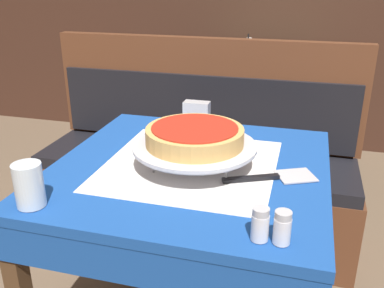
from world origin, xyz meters
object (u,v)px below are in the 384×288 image
at_px(dining_table_rear, 260,76).
at_px(water_glass_near, 29,185).
at_px(condiment_caddy, 247,54).
at_px(booth_bench, 196,180).
at_px(pepper_shaker, 282,228).
at_px(napkin_holder, 197,113).
at_px(dining_table_front, 190,191).
at_px(deep_dish_pizza, 195,136).
at_px(pizza_pan_stand, 195,147).
at_px(salt_shaker, 260,224).
at_px(pizza_server, 273,177).

xyz_separation_m(dining_table_rear, water_glass_near, (-0.34, -2.04, 0.15)).
distance_m(water_glass_near, condiment_caddy, 2.09).
relative_size(dining_table_rear, water_glass_near, 6.68).
xyz_separation_m(booth_bench, pepper_shaker, (0.49, -1.12, 0.49)).
relative_size(napkin_holder, condiment_caddy, 0.59).
bearing_deg(dining_table_front, pepper_shaker, -48.57).
distance_m(deep_dish_pizza, water_glass_near, 0.48).
distance_m(pizza_pan_stand, deep_dish_pizza, 0.04).
bearing_deg(deep_dish_pizza, dining_table_front, 133.88).
height_order(deep_dish_pizza, salt_shaker, deep_dish_pizza).
bearing_deg(pizza_server, deep_dish_pizza, 177.15).
bearing_deg(water_glass_near, dining_table_front, 47.08).
xyz_separation_m(deep_dish_pizza, pizza_server, (0.24, -0.01, -0.10)).
xyz_separation_m(dining_table_front, condiment_caddy, (-0.08, 1.72, 0.14)).
relative_size(deep_dish_pizza, water_glass_near, 2.53).
bearing_deg(salt_shaker, deep_dish_pizza, 126.12).
bearing_deg(pizza_server, napkin_holder, 129.66).
bearing_deg(napkin_holder, booth_bench, 104.90).
distance_m(pizza_pan_stand, napkin_holder, 0.41).
xyz_separation_m(deep_dish_pizza, napkin_holder, (-0.10, 0.39, -0.06)).
xyz_separation_m(pizza_server, pepper_shaker, (0.05, -0.31, 0.03)).
distance_m(deep_dish_pizza, condiment_caddy, 1.75).
bearing_deg(water_glass_near, dining_table_rear, 80.53).
xyz_separation_m(booth_bench, water_glass_near, (-0.14, -1.12, 0.51)).
height_order(dining_table_rear, pepper_shaker, pepper_shaker).
distance_m(pizza_pan_stand, condiment_caddy, 1.75).
xyz_separation_m(pizza_pan_stand, salt_shaker, (0.24, -0.33, -0.03)).
bearing_deg(pepper_shaker, deep_dish_pizza, 131.28).
bearing_deg(salt_shaker, pizza_server, 90.02).
xyz_separation_m(booth_bench, salt_shaker, (0.44, -1.12, 0.49)).
relative_size(deep_dish_pizza, pepper_shaker, 3.75).
xyz_separation_m(pepper_shaker, condiment_caddy, (-0.39, 2.07, 0.01)).
distance_m(dining_table_front, water_glass_near, 0.50).
bearing_deg(napkin_holder, pizza_pan_stand, -76.02).
height_order(water_glass_near, condiment_caddy, condiment_caddy).
xyz_separation_m(pizza_server, water_glass_near, (-0.58, -0.32, 0.05)).
relative_size(pizza_server, salt_shaker, 3.39).
xyz_separation_m(dining_table_rear, napkin_holder, (-0.09, -1.31, 0.14)).
distance_m(water_glass_near, salt_shaker, 0.58).
height_order(deep_dish_pizza, water_glass_near, deep_dish_pizza).
bearing_deg(deep_dish_pizza, pizza_pan_stand, 90.00).
height_order(water_glass_near, napkin_holder, water_glass_near).
height_order(salt_shaker, condiment_caddy, condiment_caddy).
relative_size(deep_dish_pizza, condiment_caddy, 1.73).
distance_m(dining_table_rear, pizza_pan_stand, 1.71).
relative_size(pizza_pan_stand, pepper_shaker, 4.79).
bearing_deg(deep_dish_pizza, pizza_server, -2.85).
height_order(pizza_server, napkin_holder, napkin_holder).
bearing_deg(pizza_pan_stand, dining_table_rear, 90.12).
height_order(booth_bench, deep_dish_pizza, booth_bench).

